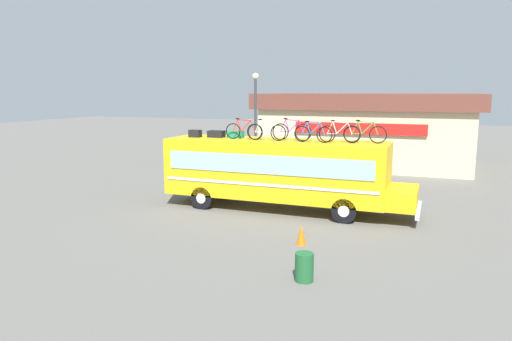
{
  "coord_description": "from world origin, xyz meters",
  "views": [
    {
      "loc": [
        6.6,
        -19.39,
        5.2
      ],
      "look_at": [
        -0.89,
        0.0,
        1.69
      ],
      "focal_mm": 33.18,
      "sensor_mm": 36.0,
      "label": 1
    }
  ],
  "objects_px": {
    "luggage_bag_3": "(236,134)",
    "rooftop_bicycle_3": "(292,131)",
    "rooftop_bicycle_5": "(339,133)",
    "rooftop_bicycle_1": "(244,131)",
    "rooftop_bicycle_2": "(267,132)",
    "trash_bin": "(304,267)",
    "bus": "(279,170)",
    "luggage_bag_2": "(216,134)",
    "traffic_cone": "(301,235)",
    "rooftop_bicycle_4": "(313,133)",
    "luggage_bag_1": "(195,134)",
    "street_lamp": "(255,116)",
    "rooftop_bicycle_6": "(365,133)"
  },
  "relations": [
    {
      "from": "luggage_bag_2",
      "to": "rooftop_bicycle_5",
      "type": "relative_size",
      "value": 0.43
    },
    {
      "from": "rooftop_bicycle_1",
      "to": "trash_bin",
      "type": "height_order",
      "value": "rooftop_bicycle_1"
    },
    {
      "from": "luggage_bag_2",
      "to": "rooftop_bicycle_2",
      "type": "xyz_separation_m",
      "value": [
        2.63,
        -0.46,
        0.23
      ]
    },
    {
      "from": "luggage_bag_3",
      "to": "street_lamp",
      "type": "height_order",
      "value": "street_lamp"
    },
    {
      "from": "trash_bin",
      "to": "street_lamp",
      "type": "height_order",
      "value": "street_lamp"
    },
    {
      "from": "luggage_bag_2",
      "to": "rooftop_bicycle_2",
      "type": "distance_m",
      "value": 2.68
    },
    {
      "from": "luggage_bag_3",
      "to": "rooftop_bicycle_3",
      "type": "xyz_separation_m",
      "value": [
        2.74,
        -0.26,
        0.24
      ]
    },
    {
      "from": "luggage_bag_2",
      "to": "traffic_cone",
      "type": "relative_size",
      "value": 1.07
    },
    {
      "from": "rooftop_bicycle_5",
      "to": "rooftop_bicycle_1",
      "type": "bearing_deg",
      "value": -177.94
    },
    {
      "from": "rooftop_bicycle_1",
      "to": "luggage_bag_1",
      "type": "bearing_deg",
      "value": 177.83
    },
    {
      "from": "rooftop_bicycle_3",
      "to": "bus",
      "type": "bearing_deg",
      "value": -173.85
    },
    {
      "from": "bus",
      "to": "luggage_bag_1",
      "type": "relative_size",
      "value": 20.74
    },
    {
      "from": "luggage_bag_3",
      "to": "rooftop_bicycle_6",
      "type": "distance_m",
      "value": 5.81
    },
    {
      "from": "bus",
      "to": "rooftop_bicycle_6",
      "type": "xyz_separation_m",
      "value": [
        3.61,
        0.24,
        1.7
      ]
    },
    {
      "from": "bus",
      "to": "rooftop_bicycle_2",
      "type": "relative_size",
      "value": 6.29
    },
    {
      "from": "rooftop_bicycle_6",
      "to": "luggage_bag_3",
      "type": "bearing_deg",
      "value": 179.16
    },
    {
      "from": "trash_bin",
      "to": "traffic_cone",
      "type": "height_order",
      "value": "trash_bin"
    },
    {
      "from": "luggage_bag_2",
      "to": "rooftop_bicycle_6",
      "type": "bearing_deg",
      "value": 0.42
    },
    {
      "from": "rooftop_bicycle_2",
      "to": "trash_bin",
      "type": "distance_m",
      "value": 8.54
    },
    {
      "from": "rooftop_bicycle_5",
      "to": "trash_bin",
      "type": "bearing_deg",
      "value": -85.55
    },
    {
      "from": "luggage_bag_1",
      "to": "rooftop_bicycle_2",
      "type": "distance_m",
      "value": 3.59
    },
    {
      "from": "rooftop_bicycle_6",
      "to": "traffic_cone",
      "type": "xyz_separation_m",
      "value": [
        -1.34,
        -4.6,
        -3.13
      ]
    },
    {
      "from": "rooftop_bicycle_2",
      "to": "traffic_cone",
      "type": "height_order",
      "value": "rooftop_bicycle_2"
    },
    {
      "from": "bus",
      "to": "street_lamp",
      "type": "xyz_separation_m",
      "value": [
        -3.22,
        5.49,
        2.03
      ]
    },
    {
      "from": "rooftop_bicycle_1",
      "to": "rooftop_bicycle_2",
      "type": "relative_size",
      "value": 0.98
    },
    {
      "from": "rooftop_bicycle_6",
      "to": "traffic_cone",
      "type": "bearing_deg",
      "value": -106.28
    },
    {
      "from": "rooftop_bicycle_2",
      "to": "rooftop_bicycle_4",
      "type": "xyz_separation_m",
      "value": [
        2.06,
        -0.03,
        -0.01
      ]
    },
    {
      "from": "bus",
      "to": "rooftop_bicycle_3",
      "type": "distance_m",
      "value": 1.79
    },
    {
      "from": "bus",
      "to": "traffic_cone",
      "type": "height_order",
      "value": "bus"
    },
    {
      "from": "rooftop_bicycle_3",
      "to": "traffic_cone",
      "type": "height_order",
      "value": "rooftop_bicycle_3"
    },
    {
      "from": "rooftop_bicycle_2",
      "to": "rooftop_bicycle_6",
      "type": "relative_size",
      "value": 0.99
    },
    {
      "from": "rooftop_bicycle_5",
      "to": "trash_bin",
      "type": "xyz_separation_m",
      "value": [
        0.57,
        -7.31,
        -3.07
      ]
    },
    {
      "from": "luggage_bag_1",
      "to": "luggage_bag_3",
      "type": "xyz_separation_m",
      "value": [
        1.86,
        0.41,
        -0.0
      ]
    },
    {
      "from": "luggage_bag_2",
      "to": "rooftop_bicycle_2",
      "type": "bearing_deg",
      "value": -10.01
    },
    {
      "from": "rooftop_bicycle_4",
      "to": "luggage_bag_1",
      "type": "bearing_deg",
      "value": 177.76
    },
    {
      "from": "luggage_bag_3",
      "to": "trash_bin",
      "type": "xyz_separation_m",
      "value": [
        5.39,
        -7.67,
        -2.85
      ]
    },
    {
      "from": "luggage_bag_2",
      "to": "rooftop_bicycle_4",
      "type": "relative_size",
      "value": 0.45
    },
    {
      "from": "luggage_bag_2",
      "to": "rooftop_bicycle_4",
      "type": "distance_m",
      "value": 4.72
    },
    {
      "from": "street_lamp",
      "to": "rooftop_bicycle_3",
      "type": "bearing_deg",
      "value": -55.23
    },
    {
      "from": "luggage_bag_1",
      "to": "bus",
      "type": "bearing_deg",
      "value": 1.28
    },
    {
      "from": "rooftop_bicycle_3",
      "to": "street_lamp",
      "type": "xyz_separation_m",
      "value": [
        -3.77,
        5.43,
        0.33
      ]
    },
    {
      "from": "rooftop_bicycle_3",
      "to": "rooftop_bicycle_6",
      "type": "height_order",
      "value": "rooftop_bicycle_3"
    },
    {
      "from": "rooftop_bicycle_1",
      "to": "rooftop_bicycle_2",
      "type": "xyz_separation_m",
      "value": [
        1.11,
        -0.09,
        -0.0
      ]
    },
    {
      "from": "street_lamp",
      "to": "luggage_bag_2",
      "type": "bearing_deg",
      "value": -88.71
    },
    {
      "from": "trash_bin",
      "to": "rooftop_bicycle_2",
      "type": "bearing_deg",
      "value": 117.44
    },
    {
      "from": "rooftop_bicycle_5",
      "to": "traffic_cone",
      "type": "xyz_separation_m",
      "value": [
        -0.35,
        -4.33,
        -3.13
      ]
    },
    {
      "from": "luggage_bag_1",
      "to": "street_lamp",
      "type": "height_order",
      "value": "street_lamp"
    },
    {
      "from": "luggage_bag_3",
      "to": "trash_bin",
      "type": "distance_m",
      "value": 9.79
    },
    {
      "from": "luggage_bag_3",
      "to": "rooftop_bicycle_4",
      "type": "height_order",
      "value": "rooftop_bicycle_4"
    },
    {
      "from": "bus",
      "to": "luggage_bag_2",
      "type": "bearing_deg",
      "value": 176.54
    }
  ]
}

